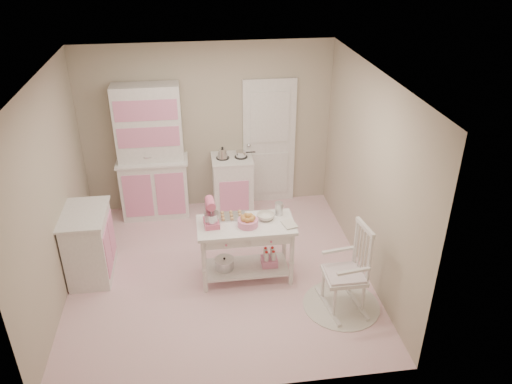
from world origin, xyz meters
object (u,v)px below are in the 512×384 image
Objects in this scene: hutch at (151,153)px; rocking_chair at (345,268)px; stove at (233,184)px; work_table at (246,251)px; bread_basket at (248,223)px; base_cabinet at (89,244)px; stand_mixer at (211,213)px.

hutch is 3.41m from rocking_chair.
hutch is 2.26× the size of stove.
stove is 0.84× the size of rocking_chair.
stove reaches higher than work_table.
stove is 3.68× the size of bread_basket.
bread_basket is (1.23, -1.84, -0.19)m from hutch.
rocking_chair is (3.03, -1.05, 0.09)m from base_cabinet.
bread_basket is at bearing -89.19° from stove.
hutch is 8.32× the size of bread_basket.
hutch is 2.26× the size of base_cabinet.
rocking_chair is 1.29m from work_table.
base_cabinet is 0.77× the size of work_table.
hutch reaches higher than base_cabinet.
stand_mixer reaches higher than rocking_chair.
base_cabinet is 2.00m from work_table.
hutch reaches higher than rocking_chair.
base_cabinet is 2.71× the size of stand_mixer.
rocking_chair is at bearing -34.13° from work_table.
bread_basket is at bearing 139.02° from rocking_chair.
stove is 0.77× the size of work_table.
hutch is at bearing 109.75° from stand_mixer.
rocking_chair reaches higher than base_cabinet.
base_cabinet is at bearing -144.44° from stove.
base_cabinet reaches higher than work_table.
stand_mixer is at bearing 145.22° from rocking_chair.
stove is at bearing 90.81° from bread_basket.
hutch is at bearing 62.26° from base_cabinet.
stand_mixer is 0.46m from bread_basket.
base_cabinet reaches higher than bread_basket.
bread_basket is (0.03, -1.79, 0.39)m from stove.
bread_basket is at bearing -13.27° from stand_mixer.
work_table is (1.21, -1.79, -0.64)m from hutch.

